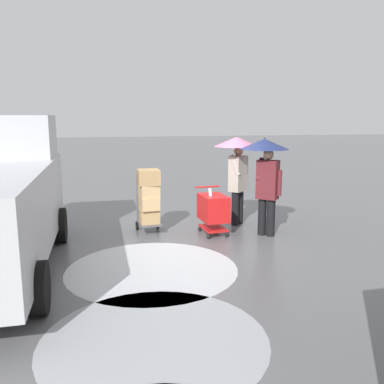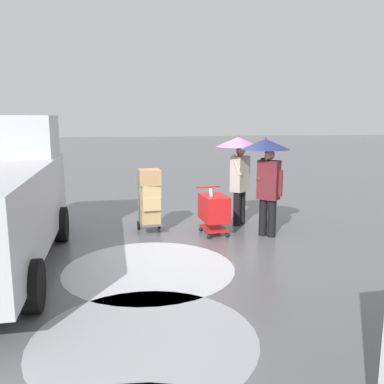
% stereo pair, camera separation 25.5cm
% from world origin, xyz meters
% --- Properties ---
extents(ground_plane, '(90.00, 90.00, 0.00)m').
position_xyz_m(ground_plane, '(0.00, 0.00, 0.00)').
color(ground_plane, '#5B5B5E').
extents(slush_patch_under_van, '(2.94, 2.94, 0.01)m').
position_xyz_m(slush_patch_under_van, '(1.15, 1.66, 0.00)').
color(slush_patch_under_van, silver).
rests_on(slush_patch_under_van, ground).
extents(slush_patch_far_side, '(2.69, 2.69, 0.01)m').
position_xyz_m(slush_patch_far_side, '(1.39, 3.92, 0.00)').
color(slush_patch_far_side, '#999BA0').
rests_on(slush_patch_far_side, ground).
extents(shopping_cart_vendor, '(0.62, 0.86, 1.04)m').
position_xyz_m(shopping_cart_vendor, '(-0.42, -0.17, 0.57)').
color(shopping_cart_vendor, red).
rests_on(shopping_cart_vendor, ground).
extents(hand_dolly_boxes, '(0.54, 0.73, 1.43)m').
position_xyz_m(hand_dolly_boxes, '(0.94, -0.60, 0.82)').
color(hand_dolly_boxes, '#515156').
rests_on(hand_dolly_boxes, ground).
extents(pedestrian_pink_side, '(1.04, 1.04, 2.15)m').
position_xyz_m(pedestrian_pink_side, '(-1.17, -0.84, 1.58)').
color(pedestrian_pink_side, black).
rests_on(pedestrian_pink_side, ground).
extents(pedestrian_black_side, '(1.04, 1.04, 2.15)m').
position_xyz_m(pedestrian_black_side, '(-1.51, 0.11, 1.57)').
color(pedestrian_black_side, black).
rests_on(pedestrian_black_side, ground).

